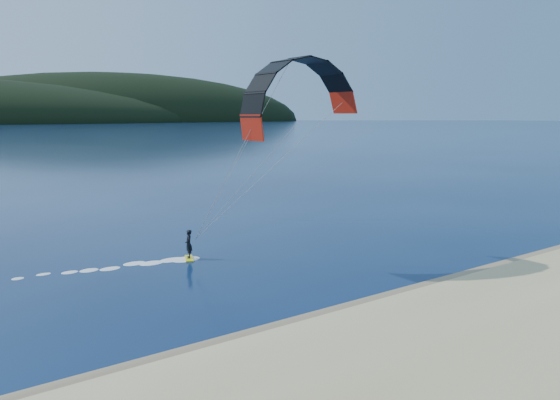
% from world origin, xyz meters
% --- Properties ---
extents(ground, '(1800.00, 1800.00, 0.00)m').
position_xyz_m(ground, '(0.00, 0.00, 0.00)').
color(ground, '#071739').
rests_on(ground, ground).
extents(wet_sand, '(220.00, 2.50, 0.10)m').
position_xyz_m(wet_sand, '(0.00, 4.50, 0.05)').
color(wet_sand, '#7F6749').
rests_on(wet_sand, ground).
extents(kitesurfer_near, '(19.96, 8.65, 12.20)m').
position_xyz_m(kitesurfer_near, '(7.31, 13.07, 9.07)').
color(kitesurfer_near, yellow).
rests_on(kitesurfer_near, ground).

